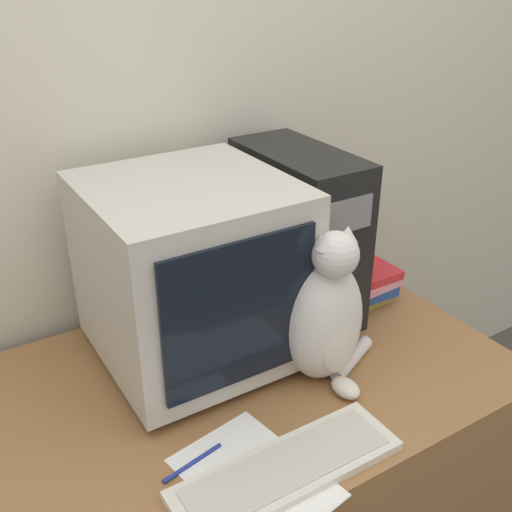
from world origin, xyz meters
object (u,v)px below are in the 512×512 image
at_px(keyboard, 287,469).
at_px(book_stack, 361,279).
at_px(crt_monitor, 192,271).
at_px(computer_tower, 297,233).
at_px(cat, 326,317).
at_px(pen, 193,463).

distance_m(keyboard, book_stack, 0.70).
distance_m(crt_monitor, keyboard, 0.49).
relative_size(computer_tower, cat, 1.17).
bearing_deg(book_stack, cat, -143.40).
distance_m(computer_tower, keyboard, 0.64).
distance_m(crt_monitor, cat, 0.32).
xyz_separation_m(computer_tower, cat, (-0.12, -0.29, -0.06)).
bearing_deg(crt_monitor, keyboard, -93.32).
relative_size(keyboard, pen, 3.36).
relative_size(book_stack, pen, 1.46).
bearing_deg(cat, book_stack, 34.42).
xyz_separation_m(computer_tower, book_stack, (0.19, -0.05, -0.17)).
distance_m(keyboard, cat, 0.35).
distance_m(crt_monitor, pen, 0.43).
distance_m(crt_monitor, book_stack, 0.55).
bearing_deg(computer_tower, book_stack, -15.05).
height_order(crt_monitor, pen, crt_monitor).
bearing_deg(crt_monitor, pen, -117.73).
height_order(cat, book_stack, cat).
relative_size(crt_monitor, computer_tower, 1.02).
height_order(crt_monitor, keyboard, crt_monitor).
bearing_deg(book_stack, computer_tower, 164.95).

